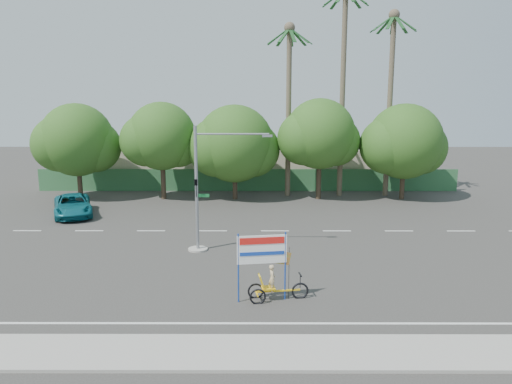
{
  "coord_description": "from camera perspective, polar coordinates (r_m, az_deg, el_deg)",
  "views": [
    {
      "loc": [
        0.85,
        -23.04,
        8.68
      ],
      "look_at": [
        0.79,
        3.24,
        3.5
      ],
      "focal_mm": 35.0,
      "sensor_mm": 36.0,
      "label": 1
    }
  ],
  "objects": [
    {
      "name": "tree_far_right",
      "position": [
        42.98,
        16.55,
        5.31
      ],
      "size": [
        7.38,
        6.2,
        7.94
      ],
      "color": "#473828",
      "rests_on": "ground"
    },
    {
      "name": "building_right",
      "position": [
        50.03,
        8.36,
        3.13
      ],
      "size": [
        14.0,
        8.0,
        3.6
      ],
      "primitive_type": "cube",
      "color": "beige",
      "rests_on": "ground"
    },
    {
      "name": "traffic_signal",
      "position": [
        27.8,
        -6.17,
        -0.87
      ],
      "size": [
        4.72,
        1.1,
        7.0
      ],
      "color": "gray",
      "rests_on": "ground"
    },
    {
      "name": "building_left",
      "position": [
        50.67,
        -12.26,
        3.32
      ],
      "size": [
        12.0,
        8.0,
        4.0
      ],
      "primitive_type": "cube",
      "color": "beige",
      "rests_on": "ground"
    },
    {
      "name": "palm_tall",
      "position": [
        43.17,
        9.93,
        13.36
      ],
      "size": [
        3.73,
        3.79,
        17.45
      ],
      "color": "#70604C",
      "rests_on": "ground"
    },
    {
      "name": "pickup_truck",
      "position": [
        38.45,
        -20.21,
        -1.43
      ],
      "size": [
        4.34,
        6.0,
        1.52
      ],
      "primitive_type": "imported",
      "rotation": [
        0.0,
        0.0,
        0.37
      ],
      "color": "#106371",
      "rests_on": "ground"
    },
    {
      "name": "tree_left",
      "position": [
        41.95,
        -10.78,
        6.01
      ],
      "size": [
        6.66,
        5.6,
        8.07
      ],
      "color": "#473828",
      "rests_on": "ground"
    },
    {
      "name": "palm_mid",
      "position": [
        43.98,
        15.14,
        11.71
      ],
      "size": [
        3.73,
        3.79,
        15.45
      ],
      "color": "#70604C",
      "rests_on": "ground"
    },
    {
      "name": "trike_billboard",
      "position": [
        21.41,
        1.47,
        -9.24
      ],
      "size": [
        3.08,
        0.93,
        3.04
      ],
      "rotation": [
        0.0,
        0.0,
        0.15
      ],
      "color": "black",
      "rests_on": "ground"
    },
    {
      "name": "fence",
      "position": [
        45.2,
        -0.95,
        1.37
      ],
      "size": [
        38.0,
        0.08,
        2.0
      ],
      "primitive_type": "cube",
      "color": "#336B3D",
      "rests_on": "ground"
    },
    {
      "name": "palm_short",
      "position": [
        42.62,
        3.77,
        11.37
      ],
      "size": [
        3.73,
        3.79,
        14.45
      ],
      "color": "#70604C",
      "rests_on": "ground"
    },
    {
      "name": "tree_center",
      "position": [
        41.3,
        -2.52,
        5.29
      ],
      "size": [
        7.62,
        6.4,
        7.85
      ],
      "color": "#473828",
      "rests_on": "ground"
    },
    {
      "name": "ground",
      "position": [
        24.64,
        -1.88,
        -9.49
      ],
      "size": [
        120.0,
        120.0,
        0.0
      ],
      "primitive_type": "plane",
      "color": "#33302D",
      "rests_on": "ground"
    },
    {
      "name": "tree_far_left",
      "position": [
        43.84,
        -19.83,
        5.37
      ],
      "size": [
        7.14,
        6.0,
        7.96
      ],
      "color": "#473828",
      "rests_on": "ground"
    },
    {
      "name": "sidewalk_near",
      "position": [
        17.79,
        -2.76,
        -17.85
      ],
      "size": [
        50.0,
        2.4,
        0.12
      ],
      "primitive_type": "cube",
      "color": "gray",
      "rests_on": "ground"
    },
    {
      "name": "tree_right",
      "position": [
        41.5,
        7.23,
        6.31
      ],
      "size": [
        6.9,
        5.8,
        8.36
      ],
      "color": "#473828",
      "rests_on": "ground"
    }
  ]
}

